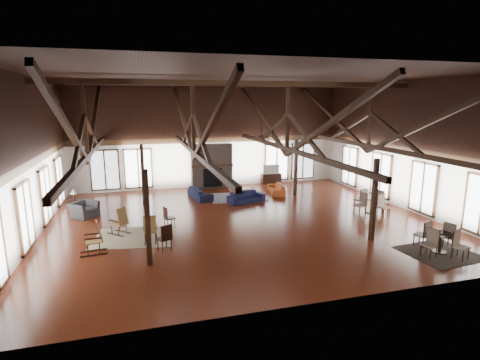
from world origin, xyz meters
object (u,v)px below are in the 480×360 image
object	(u,v)px
coffee_table	(240,190)
cafe_table_far	(372,202)
tv_console	(271,178)
sofa_orange	(276,189)
armchair	(84,210)
sofa_navy_front	(246,197)
cafe_table_near	(441,239)
sofa_navy_left	(200,193)

from	to	relation	value
coffee_table	cafe_table_far	xyz separation A→B (m)	(5.07, -4.38, 0.10)
cafe_table_far	tv_console	world-z (taller)	cafe_table_far
sofa_orange	armchair	size ratio (longest dim) A/B	1.70
sofa_navy_front	sofa_orange	xyz separation A→B (m)	(2.17, 1.38, -0.01)
coffee_table	tv_console	distance (m)	3.95
sofa_navy_front	cafe_table_near	size ratio (longest dim) A/B	1.03
coffee_table	sofa_orange	bearing A→B (deg)	1.78
cafe_table_near	tv_console	distance (m)	12.01
sofa_navy_left	sofa_orange	world-z (taller)	sofa_navy_left
sofa_navy_front	coffee_table	distance (m)	1.12
sofa_navy_front	coffee_table	xyz separation A→B (m)	(-0.00, 1.12, 0.12)
sofa_navy_front	armchair	world-z (taller)	armchair
sofa_navy_front	coffee_table	bearing A→B (deg)	74.36
sofa_navy_left	cafe_table_near	size ratio (longest dim) A/B	1.05
sofa_navy_front	armchair	xyz separation A→B (m)	(-7.63, -0.49, 0.07)
armchair	tv_console	size ratio (longest dim) A/B	0.84
coffee_table	tv_console	world-z (taller)	tv_console
sofa_navy_left	coffee_table	xyz separation A→B (m)	(2.13, -0.30, 0.11)
sofa_navy_front	sofa_navy_left	bearing A→B (deg)	130.59
sofa_navy_front	cafe_table_far	bearing A→B (deg)	-48.54
coffee_table	cafe_table_far	world-z (taller)	cafe_table_far
sofa_navy_front	coffee_table	world-z (taller)	sofa_navy_front
sofa_navy_front	sofa_orange	distance (m)	2.57
armchair	cafe_table_far	bearing A→B (deg)	-63.02
cafe_table_near	tv_console	world-z (taller)	cafe_table_near
sofa_navy_left	cafe_table_far	xyz separation A→B (m)	(7.20, -4.68, 0.21)
sofa_orange	cafe_table_far	xyz separation A→B (m)	(2.90, -4.65, 0.23)
sofa_navy_left	cafe_table_far	world-z (taller)	cafe_table_far
armchair	cafe_table_near	size ratio (longest dim) A/B	0.57
sofa_orange	sofa_navy_front	bearing A→B (deg)	-48.40
sofa_navy_front	armchair	distance (m)	7.64
sofa_navy_left	sofa_orange	size ratio (longest dim) A/B	1.08
sofa_orange	tv_console	distance (m)	2.61
tv_console	cafe_table_near	bearing A→B (deg)	-81.58
cafe_table_near	sofa_navy_left	bearing A→B (deg)	125.39
cafe_table_near	cafe_table_far	xyz separation A→B (m)	(0.54, 4.70, 0.02)
sofa_orange	cafe_table_near	world-z (taller)	cafe_table_near
cafe_table_near	cafe_table_far	world-z (taller)	cafe_table_far
sofa_navy_front	cafe_table_near	xyz separation A→B (m)	(4.54, -7.96, 0.19)
coffee_table	cafe_table_far	bearing A→B (deg)	-46.05
cafe_table_near	tv_console	size ratio (longest dim) A/B	1.47
armchair	cafe_table_near	world-z (taller)	cafe_table_near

